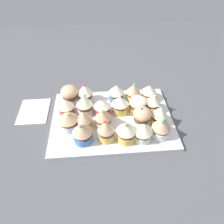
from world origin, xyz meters
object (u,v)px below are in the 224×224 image
Objects in this scene: cupcake_6 at (138,105)px; cupcake_20 at (83,133)px; cupcake_2 at (116,93)px; cupcake_3 at (85,93)px; cupcake_10 at (66,107)px; cupcake_13 at (103,118)px; cupcake_11 at (159,115)px; napkin at (34,111)px; cupcake_9 at (85,104)px; cupcake_17 at (143,131)px; cupcake_8 at (102,107)px; cupcake_19 at (106,131)px; cupcake_7 at (120,104)px; cupcake_5 at (153,103)px; cupcake_0 at (149,92)px; cupcake_12 at (142,117)px; cupcake_14 at (84,120)px; cupcake_4 at (70,94)px; cupcake_15 at (68,120)px; cupcake_1 at (133,92)px; cupcake_16 at (161,127)px; cupcake_18 at (126,131)px; baking_tray at (112,119)px.

cupcake_6 is 0.83× the size of cupcake_20.
cupcake_3 is at bearing -1.49° from cupcake_2.
cupcake_10 is 14.57cm from cupcake_13.
cupcake_3 is 1.08× the size of cupcake_13.
napkin is at bearing -12.84° from cupcake_11.
cupcake_17 is at bearing 143.31° from cupcake_9.
cupcake_2 is 1.05× the size of cupcake_8.
cupcake_3 is at bearing -50.39° from cupcake_8.
napkin is (25.97, -10.01, -4.65)cm from cupcake_13.
cupcake_11 is 19.29cm from cupcake_19.
cupcake_7 reaches higher than cupcake_6.
napkin is at bearing -9.45° from cupcake_8.
cupcake_5 is at bearing -115.21° from cupcake_17.
cupcake_12 reaches higher than cupcake_0.
cupcake_2 is 9.74cm from cupcake_6.
cupcake_14 is at bearing -19.58° from cupcake_17.
cupcake_0 is 0.78× the size of cupcake_9.
cupcake_9 reaches higher than cupcake_17.
cupcake_4 and cupcake_15 have the same top height.
cupcake_11 is 1.04× the size of cupcake_15.
cupcake_17 is (-5.79, 12.88, 0.04)cm from cupcake_7.
cupcake_5 and cupcake_12 have the same top height.
cupcake_13 reaches higher than cupcake_6.
cupcake_17 reaches higher than cupcake_8.
cupcake_7 is 0.87× the size of cupcake_9.
cupcake_4 is 25.64cm from cupcake_6.
cupcake_15 is (30.62, 0.08, -0.02)cm from cupcake_11.
cupcake_4 is 19.61cm from cupcake_20.
cupcake_11 reaches higher than napkin.
napkin is at bearing -15.05° from cupcake_12.
cupcake_6 is at bearing 96.14° from cupcake_1.
cupcake_13 is at bearing 18.59° from cupcake_5.
cupcake_20 is (25.76, 5.66, -0.01)cm from cupcake_11.
cupcake_5 is 1.01× the size of cupcake_12.
cupcake_5 is at bearing 90.77° from cupcake_0.
cupcake_15 is at bearing 27.66° from cupcake_8.
cupcake_10 is 32.69cm from cupcake_11.
cupcake_7 is 14.12cm from cupcake_17.
cupcake_9 reaches higher than cupcake_0.
cupcake_5 is 11.94cm from cupcake_7.
cupcake_9 reaches higher than cupcake_16.
cupcake_16 is 0.59× the size of napkin.
cupcake_12 is at bearing 94.06° from cupcake_1.
cupcake_8 is 0.93× the size of cupcake_12.
cupcake_18 reaches higher than cupcake_3.
baking_tray is at bearing -69.85° from cupcake_18.
cupcake_8 is (3.29, -2.60, 4.04)cm from baking_tray.
cupcake_13 is at bearing -138.85° from cupcake_20.
cupcake_0 is 0.86× the size of cupcake_5.
cupcake_15 is at bearing 52.87° from cupcake_9.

